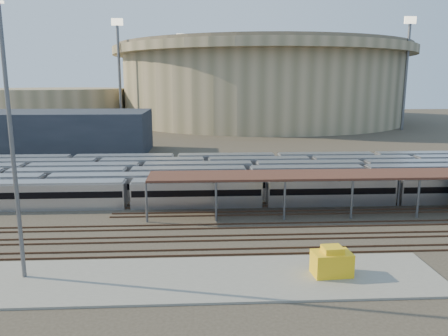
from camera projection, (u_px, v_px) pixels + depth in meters
ground at (212, 224)px, 53.26m from camera, size 420.00×420.00×0.00m
apron at (159, 280)px, 38.29m from camera, size 50.00×9.00×0.20m
subway_trains at (219, 177)px, 71.10m from camera, size 125.62×23.90×3.60m
inspection_shed at (378, 175)px, 57.34m from camera, size 60.30×6.00×5.30m
empty_tracks at (213, 238)px, 48.34m from camera, size 170.00×9.62×0.18m
stadium at (261, 82)px, 188.34m from camera, size 124.00×124.00×32.50m
secondary_arena at (55, 106)px, 175.98m from camera, size 56.00×56.00×14.00m
service_building at (60, 132)px, 104.27m from camera, size 42.00×20.00×10.00m
floodlight_0 at (119, 70)px, 155.27m from camera, size 4.00×1.00×38.40m
floodlight_2 at (406, 70)px, 150.72m from camera, size 4.00×1.00×38.40m
floodlight_3 at (182, 73)px, 205.26m from camera, size 4.00×1.00×38.40m
yard_light_pole at (12, 146)px, 36.34m from camera, size 0.80×0.36×23.18m
yellow_equipment at (332, 263)px, 38.84m from camera, size 3.55×2.38×2.12m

